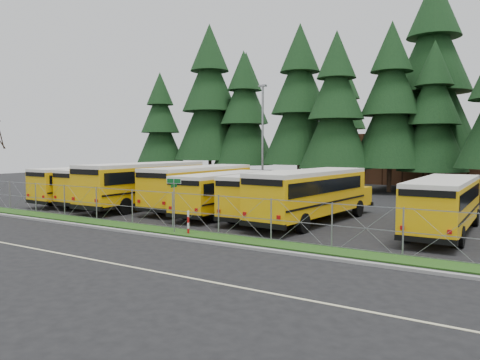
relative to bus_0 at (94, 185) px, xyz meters
name	(u,v)px	position (x,y,z in m)	size (l,w,h in m)	color
ground	(199,228)	(14.00, -4.80, -1.42)	(120.00, 120.00, 0.00)	black
curb	(161,236)	(14.00, -7.90, -1.36)	(50.00, 0.25, 0.12)	gray
grass_verge	(179,232)	(14.00, -6.50, -1.39)	(50.00, 1.40, 0.06)	#1A4413
road_lane_line	(78,257)	(14.00, -12.80, -1.41)	(50.00, 0.12, 0.01)	beige
chainlink_fence	(187,212)	(14.00, -5.80, -0.42)	(44.00, 0.10, 2.00)	gray
brick_building	(442,159)	(20.00, 35.20, 1.58)	(22.00, 10.00, 6.00)	brown
bus_0	(94,185)	(0.00, 0.00, 0.00)	(2.56, 10.84, 2.84)	#F7B307
bus_1	(119,186)	(2.46, 0.31, -0.01)	(2.54, 10.76, 2.82)	#F7B307
bus_2	(148,185)	(5.59, 0.16, 0.21)	(2.93, 12.41, 3.25)	#F7B307
bus_3	(202,188)	(9.53, 1.48, 0.11)	(2.75, 11.65, 3.05)	#F7B307
bus_4	(227,194)	(12.51, 0.16, -0.05)	(2.47, 10.45, 2.74)	#F7B307
bus_5	(271,195)	(15.58, 0.53, -0.02)	(2.52, 10.70, 2.80)	#F7B307
bus_6	(313,197)	(18.53, 0.16, 0.11)	(2.75, 11.67, 3.06)	#F7B307
bus_east	(444,206)	(25.59, 0.34, -0.01)	(2.55, 10.80, 2.83)	#F7B307
street_sign	(174,194)	(13.91, -6.75, 0.61)	(0.83, 0.55, 2.81)	gray
striped_bollard	(188,223)	(14.71, -6.63, -0.82)	(0.11, 0.11, 1.20)	#B20C0C
light_standard	(263,135)	(7.92, 12.99, 4.08)	(0.70, 0.35, 10.14)	gray
conifer_0	(160,127)	(-10.61, 19.66, 5.46)	(6.23, 6.23, 13.77)	black
conifer_1	(210,104)	(-4.77, 22.19, 8.30)	(8.80, 8.80, 19.45)	black
conifer_2	(244,118)	(0.04, 22.35, 6.45)	(7.12, 7.12, 15.75)	black
conifer_3	(300,106)	(7.74, 21.35, 7.39)	(7.97, 7.97, 17.62)	black
conifer_4	(336,112)	(12.70, 19.11, 6.46)	(7.13, 7.13, 15.76)	black
conifer_5	(391,107)	(17.34, 21.56, 6.86)	(7.49, 7.49, 16.56)	black
conifer_6	(433,117)	(21.14, 22.21, 5.78)	(6.51, 6.51, 14.40)	black
conifer_10	(246,117)	(-2.11, 26.42, 6.81)	(7.45, 7.45, 16.47)	black
conifer_11	(345,123)	(9.35, 31.06, 5.92)	(6.63, 6.63, 14.67)	black
conifer_12	(432,82)	(20.24, 26.39, 9.59)	(9.96, 9.96, 22.02)	black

